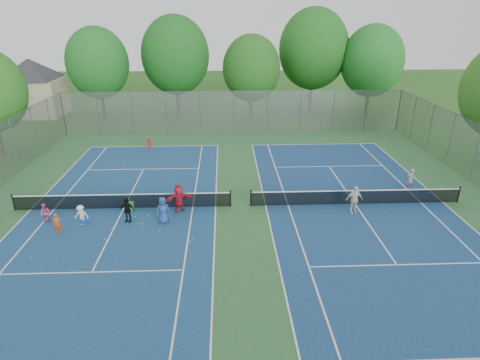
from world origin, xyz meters
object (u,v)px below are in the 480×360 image
(net_left, at_px, (123,201))
(net_right, at_px, (356,197))
(ball_hopper, at_px, (131,206))
(ball_crate, at_px, (85,221))
(instructor, at_px, (410,179))

(net_left, height_order, net_right, same)
(net_left, distance_m, net_right, 14.00)
(net_left, relative_size, ball_hopper, 23.15)
(ball_hopper, bearing_deg, net_right, 1.35)
(net_right, height_order, ball_crate, net_right)
(net_right, relative_size, ball_hopper, 23.15)
(instructor, bearing_deg, net_right, 6.90)
(net_right, distance_m, ball_hopper, 13.48)
(net_left, relative_size, instructor, 8.51)
(net_left, height_order, ball_hopper, net_left)
(net_left, xyz_separation_m, instructor, (18.17, 1.94, 0.30))
(net_right, relative_size, instructor, 8.51)
(ball_crate, bearing_deg, ball_hopper, 33.11)
(net_left, bearing_deg, instructor, 6.09)
(net_right, xyz_separation_m, ball_crate, (-15.73, -1.79, -0.32))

